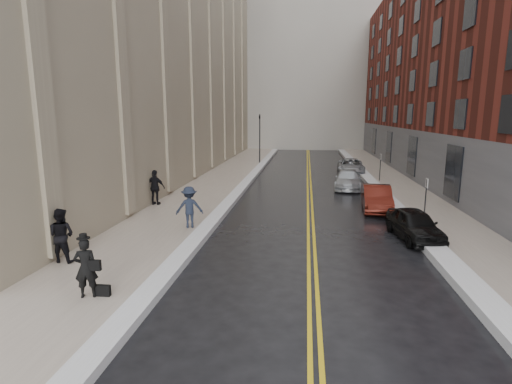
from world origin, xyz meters
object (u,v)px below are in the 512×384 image
(car_black, at_px, (414,224))
(pedestrian_b, at_px, (189,207))
(pedestrian_a, at_px, (61,235))
(car_silver_near, at_px, (348,179))
(pedestrian_c, at_px, (155,187))
(car_maroon, at_px, (377,198))
(pedestrian_main, at_px, (86,268))
(car_silver_far, at_px, (351,166))

(car_black, relative_size, pedestrian_b, 2.01)
(car_black, relative_size, pedestrian_a, 1.99)
(car_silver_near, height_order, pedestrian_c, pedestrian_c)
(car_black, height_order, pedestrian_c, pedestrian_c)
(pedestrian_b, bearing_deg, car_silver_near, -141.70)
(car_silver_near, distance_m, pedestrian_a, 19.85)
(car_maroon, relative_size, pedestrian_main, 2.42)
(car_black, distance_m, pedestrian_main, 12.78)
(car_silver_near, bearing_deg, car_silver_far, 88.30)
(pedestrian_main, distance_m, pedestrian_c, 11.69)
(car_maroon, distance_m, pedestrian_a, 15.64)
(pedestrian_a, distance_m, pedestrian_b, 5.68)
(car_silver_far, bearing_deg, car_silver_near, -94.75)
(car_black, bearing_deg, pedestrian_main, -153.75)
(car_maroon, xyz_separation_m, car_silver_near, (-0.90, 6.55, -0.04))
(car_silver_near, height_order, pedestrian_b, pedestrian_b)
(pedestrian_main, bearing_deg, pedestrian_a, -64.30)
(pedestrian_b, bearing_deg, pedestrian_c, -69.28)
(car_maroon, distance_m, pedestrian_c, 12.34)
(car_black, xyz_separation_m, pedestrian_b, (-9.77, 0.08, 0.45))
(car_maroon, xyz_separation_m, car_silver_far, (0.06, 13.80, -0.01))
(car_black, height_order, car_silver_near, car_silver_near)
(pedestrian_c, bearing_deg, car_silver_near, -141.21)
(pedestrian_b, bearing_deg, pedestrian_a, 39.59)
(car_black, bearing_deg, pedestrian_a, -167.85)
(pedestrian_a, relative_size, pedestrian_c, 0.96)
(car_black, distance_m, pedestrian_b, 9.78)
(car_silver_far, height_order, pedestrian_c, pedestrian_c)
(car_silver_near, relative_size, pedestrian_b, 2.36)
(pedestrian_c, bearing_deg, pedestrian_a, 96.52)
(pedestrian_main, relative_size, pedestrian_b, 0.91)
(car_silver_near, xyz_separation_m, car_silver_far, (0.96, 7.25, 0.03))
(car_black, height_order, car_silver_far, car_silver_far)
(pedestrian_a, bearing_deg, car_maroon, -140.33)
(car_silver_near, bearing_deg, pedestrian_main, -109.82)
(pedestrian_a, bearing_deg, car_black, -159.15)
(car_silver_far, bearing_deg, pedestrian_b, -113.07)
(pedestrian_c, bearing_deg, pedestrian_b, 133.31)
(car_silver_far, bearing_deg, pedestrian_main, -108.19)
(pedestrian_c, bearing_deg, pedestrian_main, 107.87)
(car_maroon, relative_size, car_silver_near, 0.94)
(car_maroon, relative_size, pedestrian_c, 2.10)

